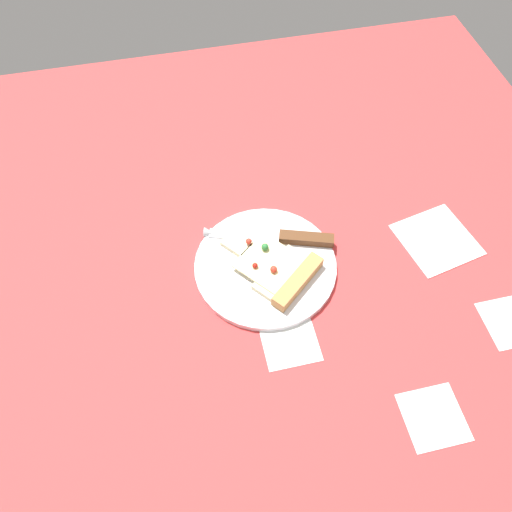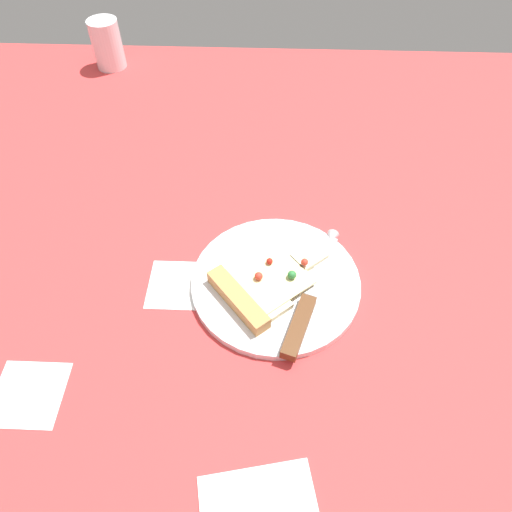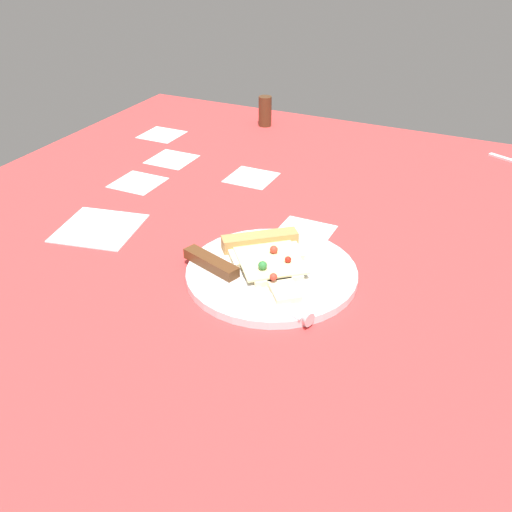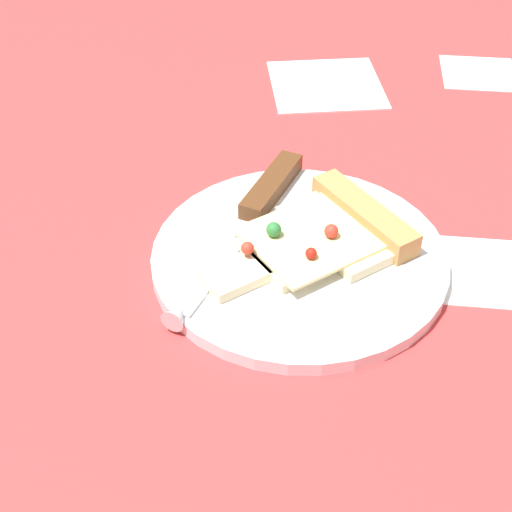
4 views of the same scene
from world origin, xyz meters
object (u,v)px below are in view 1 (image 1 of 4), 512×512
(knife, at_px, (281,237))
(napkin, at_px, (437,239))
(pizza_slice, at_px, (277,269))
(plate, at_px, (265,266))

(knife, height_order, napkin, knife)
(pizza_slice, relative_size, napkin, 1.41)
(plate, xyz_separation_m, knife, (0.05, -0.04, 0.01))
(plate, relative_size, pizza_slice, 1.39)
(plate, height_order, napkin, plate)
(napkin, bearing_deg, knife, 78.79)
(plate, distance_m, pizza_slice, 0.03)
(plate, xyz_separation_m, pizza_slice, (-0.02, -0.02, 0.01))
(plate, distance_m, knife, 0.06)
(pizza_slice, xyz_separation_m, knife, (0.07, -0.02, -0.00))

